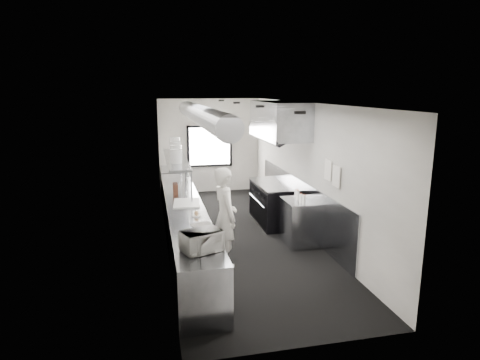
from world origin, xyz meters
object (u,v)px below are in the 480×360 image
plate_stack_a (176,156)px  squeeze_bottle_a (304,200)px  microwave (202,241)px  deli_tub_a (183,237)px  plate_stack_d (175,145)px  knife_block (175,189)px  prep_counter (185,227)px  squeeze_bottle_b (301,199)px  far_work_table (174,185)px  exhaust_hood (279,120)px  squeeze_bottle_d (297,194)px  plate_stack_b (176,152)px  plate_stack_c (176,149)px  pass_shelf (176,159)px  range (275,203)px  small_plate (196,216)px  bottle_station (300,222)px  deli_tub_b (188,232)px  line_cook (225,217)px  squeeze_bottle_e (296,193)px  squeeze_bottle_c (298,195)px  cutting_board (187,203)px

plate_stack_a → squeeze_bottle_a: 2.77m
microwave → squeeze_bottle_a: size_ratio=2.65×
deli_tub_a → plate_stack_d: plate_stack_d is taller
knife_block → deli_tub_a: bearing=-92.5°
prep_counter → squeeze_bottle_a: squeeze_bottle_a is taller
plate_stack_d → squeeze_bottle_b: plate_stack_d is taller
plate_stack_a → far_work_table: bearing=88.5°
knife_block → squeeze_bottle_a: (2.36, -1.34, -0.02)m
exhaust_hood → squeeze_bottle_d: size_ratio=11.21×
plate_stack_a → exhaust_hood: bearing=8.9°
deli_tub_a → plate_stack_b: plate_stack_b is taller
prep_counter → plate_stack_c: (-0.03, 1.71, 1.29)m
pass_shelf → range: bearing=-7.7°
exhaust_hood → small_plate: (-2.11, -2.00, -1.48)m
squeeze_bottle_d → squeeze_bottle_a: bearing=-92.9°
bottle_station → deli_tub_b: size_ratio=7.01×
exhaust_hood → deli_tub_b: size_ratio=17.13×
line_cook → far_work_table: bearing=-0.9°
range → squeeze_bottle_d: 1.38m
small_plate → squeeze_bottle_e: squeeze_bottle_e is taller
exhaust_hood → squeeze_bottle_c: 1.95m
range → pass_shelf: bearing=172.3°
cutting_board → plate_stack_d: plate_stack_d is taller
line_cook → squeeze_bottle_d: 1.82m
prep_counter → plate_stack_b: size_ratio=18.90×
plate_stack_d → squeeze_bottle_c: (2.26, -2.36, -0.76)m
far_work_table → microwave: microwave is taller
line_cook → small_plate: line_cook is taller
squeeze_bottle_d → squeeze_bottle_e: size_ratio=1.24×
pass_shelf → small_plate: 2.39m
prep_counter → plate_stack_c: 2.14m
line_cook → knife_block: 1.88m
deli_tub_b → plate_stack_c: bearing=88.9°
deli_tub_a → range: bearing=52.8°
deli_tub_b → cutting_board: size_ratio=0.19×
deli_tub_a → small_plate: size_ratio=0.86×
pass_shelf → deli_tub_b: 3.28m
plate_stack_b → pass_shelf: bearing=87.0°
deli_tub_a → plate_stack_d: (0.17, 4.12, 0.81)m
bottle_station → microwave: (-2.27, -2.19, 0.60)m
plate_stack_c → squeeze_bottle_a: plate_stack_c is taller
far_work_table → small_plate: (0.14, -4.50, 0.46)m
exhaust_hood → cutting_board: exhaust_hood is taller
deli_tub_b → plate_stack_a: bearing=89.5°
plate_stack_c → squeeze_bottle_e: size_ratio=2.13×
cutting_board → squeeze_bottle_e: 2.24m
line_cook → knife_block: bearing=14.7°
bottle_station → plate_stack_d: size_ratio=2.38×
line_cook → microwave: (-0.60, -1.51, 0.16)m
cutting_board → squeeze_bottle_b: bearing=-11.6°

